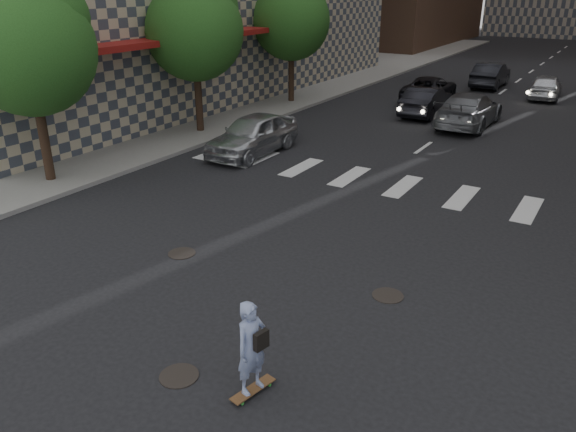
% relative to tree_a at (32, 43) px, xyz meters
% --- Properties ---
extents(ground, '(160.00, 160.00, 0.00)m').
position_rel_tree_a_xyz_m(ground, '(9.45, -3.14, -4.65)').
color(ground, black).
rests_on(ground, ground).
extents(sidewalk_left, '(13.00, 80.00, 0.15)m').
position_rel_tree_a_xyz_m(sidewalk_left, '(-5.05, 16.86, -4.57)').
color(sidewalk_left, gray).
rests_on(sidewalk_left, ground).
extents(tree_a, '(4.20, 4.20, 6.60)m').
position_rel_tree_a_xyz_m(tree_a, '(0.00, 0.00, 0.00)').
color(tree_a, '#382619').
rests_on(tree_a, sidewalk_left).
extents(tree_b, '(4.20, 4.20, 6.60)m').
position_rel_tree_a_xyz_m(tree_b, '(0.00, 8.00, 0.00)').
color(tree_b, '#382619').
rests_on(tree_b, sidewalk_left).
extents(tree_c, '(4.20, 4.20, 6.60)m').
position_rel_tree_a_xyz_m(tree_c, '(0.00, 16.00, 0.00)').
color(tree_c, '#382619').
rests_on(tree_c, sidewalk_left).
extents(manhole_a, '(0.70, 0.70, 0.02)m').
position_rel_tree_a_xyz_m(manhole_a, '(10.65, -5.64, -4.64)').
color(manhole_a, black).
rests_on(manhole_a, ground).
extents(manhole_b, '(0.70, 0.70, 0.02)m').
position_rel_tree_a_xyz_m(manhole_b, '(7.45, -1.94, -4.64)').
color(manhole_b, black).
rests_on(manhole_b, ground).
extents(manhole_c, '(0.70, 0.70, 0.02)m').
position_rel_tree_a_xyz_m(manhole_c, '(12.75, -1.14, -4.64)').
color(manhole_c, black).
rests_on(manhole_c, ground).
extents(skateboarder, '(0.52, 0.91, 1.77)m').
position_rel_tree_a_xyz_m(skateboarder, '(12.02, -5.31, -3.72)').
color(skateboarder, brown).
rests_on(skateboarder, ground).
extents(silver_sedan, '(1.88, 4.67, 1.59)m').
position_rel_tree_a_xyz_m(silver_sedan, '(3.87, 6.43, -3.85)').
color(silver_sedan, silver).
rests_on(silver_sedan, ground).
extents(traffic_car_a, '(1.65, 4.47, 1.46)m').
position_rel_tree_a_xyz_m(traffic_car_a, '(7.45, 16.86, -3.92)').
color(traffic_car_a, black).
rests_on(traffic_car_a, ground).
extents(traffic_car_b, '(2.24, 5.49, 1.59)m').
position_rel_tree_a_xyz_m(traffic_car_b, '(9.98, 15.65, -3.85)').
color(traffic_car_b, slate).
rests_on(traffic_car_b, ground).
extents(traffic_car_c, '(2.68, 5.21, 1.41)m').
position_rel_tree_a_xyz_m(traffic_car_c, '(6.42, 20.56, -3.94)').
color(traffic_car_c, black).
rests_on(traffic_car_c, ground).
extents(traffic_car_d, '(2.00, 4.31, 1.43)m').
position_rel_tree_a_xyz_m(traffic_car_d, '(12.01, 24.86, -3.93)').
color(traffic_car_d, '#B9BBC1').
rests_on(traffic_car_d, ground).
extents(traffic_car_e, '(1.70, 4.74, 1.55)m').
position_rel_tree_a_xyz_m(traffic_car_e, '(8.32, 27.13, -3.87)').
color(traffic_car_e, black).
rests_on(traffic_car_e, ground).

